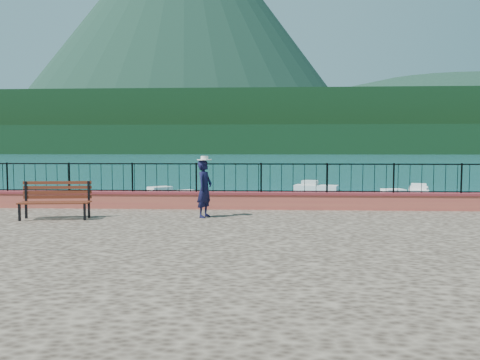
# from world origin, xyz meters

# --- Properties ---
(ground) EXTENTS (2000.00, 2000.00, 0.00)m
(ground) POSITION_xyz_m (0.00, 0.00, 0.00)
(ground) COLOR #19596B
(ground) RESTS_ON ground
(promenade) EXTENTS (30.00, 20.00, 1.20)m
(promenade) POSITION_xyz_m (0.00, -6.00, 0.60)
(promenade) COLOR #332821
(promenade) RESTS_ON ground
(parapet) EXTENTS (28.00, 0.46, 0.58)m
(parapet) POSITION_xyz_m (0.00, 3.70, 1.49)
(parapet) COLOR #B85742
(parapet) RESTS_ON promenade
(railing) EXTENTS (27.00, 0.05, 0.95)m
(railing) POSITION_xyz_m (0.00, 3.70, 2.25)
(railing) COLOR black
(railing) RESTS_ON parapet
(dock) EXTENTS (2.00, 16.00, 0.30)m
(dock) POSITION_xyz_m (-2.00, 12.00, 0.15)
(dock) COLOR #2D231C
(dock) RESTS_ON ground
(far_forest) EXTENTS (900.00, 60.00, 18.00)m
(far_forest) POSITION_xyz_m (0.00, 300.00, 9.00)
(far_forest) COLOR black
(far_forest) RESTS_ON ground
(foothills) EXTENTS (900.00, 120.00, 44.00)m
(foothills) POSITION_xyz_m (0.00, 360.00, 22.00)
(foothills) COLOR black
(foothills) RESTS_ON ground
(volcano) EXTENTS (560.00, 560.00, 380.00)m
(volcano) POSITION_xyz_m (-120.00, 700.00, 190.00)
(volcano) COLOR #142D23
(volcano) RESTS_ON ground
(companion_hill) EXTENTS (448.00, 384.00, 180.00)m
(companion_hill) POSITION_xyz_m (220.00, 560.00, 0.00)
(companion_hill) COLOR #142D23
(companion_hill) RESTS_ON ground
(park_bench) EXTENTS (2.03, 0.88, 1.09)m
(park_bench) POSITION_xyz_m (-6.24, 1.13, 1.52)
(park_bench) COLOR black
(park_bench) RESTS_ON promenade
(person) EXTENTS (0.58, 0.72, 1.70)m
(person) POSITION_xyz_m (-1.96, 1.73, 2.05)
(person) COLOR black
(person) RESTS_ON promenade
(hat) EXTENTS (0.44, 0.44, 0.12)m
(hat) POSITION_xyz_m (-1.96, 1.73, 2.96)
(hat) COLOR white
(hat) RESTS_ON person
(boat_0) EXTENTS (4.22, 1.44, 0.80)m
(boat_0) POSITION_xyz_m (-3.57, 9.50, 0.40)
(boat_0) COLOR silver
(boat_0) RESTS_ON ground
(boat_1) EXTENTS (3.76, 1.63, 0.80)m
(boat_1) POSITION_xyz_m (0.54, 9.22, 0.40)
(boat_1) COLOR silver
(boat_1) RESTS_ON ground
(boat_2) EXTENTS (3.75, 2.03, 0.80)m
(boat_2) POSITION_xyz_m (8.27, 17.18, 0.40)
(boat_2) COLOR white
(boat_2) RESTS_ON ground
(boat_3) EXTENTS (3.91, 3.62, 0.80)m
(boat_3) POSITION_xyz_m (-6.55, 18.51, 0.40)
(boat_3) COLOR silver
(boat_3) RESTS_ON ground
(boat_4) EXTENTS (3.54, 2.22, 0.80)m
(boat_4) POSITION_xyz_m (3.85, 24.59, 0.40)
(boat_4) COLOR silver
(boat_4) RESTS_ON ground
(boat_5) EXTENTS (2.51, 4.38, 0.80)m
(boat_5) POSITION_xyz_m (10.91, 22.11, 0.40)
(boat_5) COLOR silver
(boat_5) RESTS_ON ground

